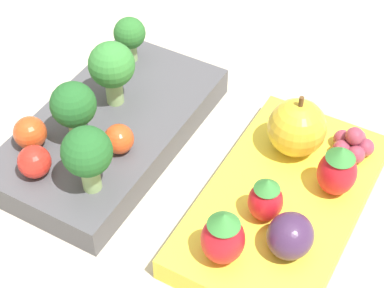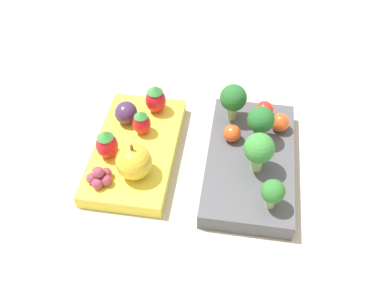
{
  "view_description": "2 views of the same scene",
  "coord_description": "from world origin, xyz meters",
  "px_view_note": "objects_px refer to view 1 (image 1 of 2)",
  "views": [
    {
      "loc": [
        -0.3,
        -0.18,
        0.41
      ],
      "look_at": [
        0.01,
        0.0,
        0.04
      ],
      "focal_mm": 60.0,
      "sensor_mm": 36.0,
      "label": 1
    },
    {
      "loc": [
        0.4,
        0.07,
        0.48
      ],
      "look_at": [
        0.01,
        0.0,
        0.04
      ],
      "focal_mm": 40.0,
      "sensor_mm": 36.0,
      "label": 2
    }
  ],
  "objects_px": {
    "apple": "(297,128)",
    "strawberry_0": "(266,199)",
    "broccoli_floret_1": "(87,154)",
    "broccoli_floret_2": "(74,107)",
    "cherry_tomato_1": "(30,133)",
    "broccoli_floret_3": "(112,67)",
    "cherry_tomato_2": "(119,139)",
    "broccoli_floret_0": "(130,35)",
    "plum": "(290,236)",
    "bento_box_fruit": "(282,203)",
    "cherry_tomato_0": "(34,162)",
    "grape_cluster": "(353,144)",
    "strawberry_2": "(338,170)",
    "strawberry_1": "(223,237)",
    "bento_box_savoury": "(111,130)"
  },
  "relations": [
    {
      "from": "cherry_tomato_0",
      "to": "cherry_tomato_2",
      "type": "relative_size",
      "value": 1.07
    },
    {
      "from": "broccoli_floret_3",
      "to": "apple",
      "type": "bearing_deg",
      "value": -78.56
    },
    {
      "from": "strawberry_1",
      "to": "broccoli_floret_3",
      "type": "bearing_deg",
      "value": 59.71
    },
    {
      "from": "broccoli_floret_3",
      "to": "cherry_tomato_2",
      "type": "relative_size",
      "value": 2.46
    },
    {
      "from": "apple",
      "to": "strawberry_0",
      "type": "relative_size",
      "value": 1.4
    },
    {
      "from": "bento_box_fruit",
      "to": "cherry_tomato_0",
      "type": "distance_m",
      "value": 0.2
    },
    {
      "from": "cherry_tomato_0",
      "to": "strawberry_0",
      "type": "distance_m",
      "value": 0.18
    },
    {
      "from": "broccoli_floret_2",
      "to": "grape_cluster",
      "type": "relative_size",
      "value": 1.64
    },
    {
      "from": "broccoli_floret_1",
      "to": "plum",
      "type": "distance_m",
      "value": 0.16
    },
    {
      "from": "bento_box_savoury",
      "to": "cherry_tomato_0",
      "type": "xyz_separation_m",
      "value": [
        -0.08,
        0.01,
        0.03
      ]
    },
    {
      "from": "bento_box_fruit",
      "to": "broccoli_floret_2",
      "type": "xyz_separation_m",
      "value": [
        -0.04,
        0.17,
        0.05
      ]
    },
    {
      "from": "broccoli_floret_1",
      "to": "grape_cluster",
      "type": "distance_m",
      "value": 0.22
    },
    {
      "from": "broccoli_floret_3",
      "to": "plum",
      "type": "height_order",
      "value": "broccoli_floret_3"
    },
    {
      "from": "broccoli_floret_0",
      "to": "broccoli_floret_1",
      "type": "height_order",
      "value": "broccoli_floret_1"
    },
    {
      "from": "bento_box_fruit",
      "to": "bento_box_savoury",
      "type": "bearing_deg",
      "value": 91.09
    },
    {
      "from": "bento_box_fruit",
      "to": "strawberry_2",
      "type": "distance_m",
      "value": 0.05
    },
    {
      "from": "strawberry_1",
      "to": "plum",
      "type": "distance_m",
      "value": 0.05
    },
    {
      "from": "broccoli_floret_1",
      "to": "broccoli_floret_2",
      "type": "distance_m",
      "value": 0.06
    },
    {
      "from": "cherry_tomato_0",
      "to": "apple",
      "type": "height_order",
      "value": "apple"
    },
    {
      "from": "broccoli_floret_3",
      "to": "cherry_tomato_2",
      "type": "height_order",
      "value": "broccoli_floret_3"
    },
    {
      "from": "broccoli_floret_0",
      "to": "grape_cluster",
      "type": "relative_size",
      "value": 1.3
    },
    {
      "from": "broccoli_floret_0",
      "to": "cherry_tomato_1",
      "type": "xyz_separation_m",
      "value": [
        -0.14,
        0.01,
        -0.02
      ]
    },
    {
      "from": "bento_box_fruit",
      "to": "apple",
      "type": "height_order",
      "value": "apple"
    },
    {
      "from": "bento_box_fruit",
      "to": "cherry_tomato_2",
      "type": "bearing_deg",
      "value": 102.1
    },
    {
      "from": "grape_cluster",
      "to": "strawberry_2",
      "type": "bearing_deg",
      "value": -176.64
    },
    {
      "from": "cherry_tomato_0",
      "to": "apple",
      "type": "relative_size",
      "value": 0.47
    },
    {
      "from": "broccoli_floret_2",
      "to": "strawberry_0",
      "type": "bearing_deg",
      "value": -86.67
    },
    {
      "from": "bento_box_savoury",
      "to": "strawberry_0",
      "type": "distance_m",
      "value": 0.16
    },
    {
      "from": "bento_box_fruit",
      "to": "cherry_tomato_1",
      "type": "xyz_separation_m",
      "value": [
        -0.06,
        0.2,
        0.03
      ]
    },
    {
      "from": "bento_box_fruit",
      "to": "strawberry_2",
      "type": "bearing_deg",
      "value": -51.25
    },
    {
      "from": "cherry_tomato_1",
      "to": "strawberry_2",
      "type": "bearing_deg",
      "value": -69.64
    },
    {
      "from": "broccoli_floret_0",
      "to": "plum",
      "type": "height_order",
      "value": "broccoli_floret_0"
    },
    {
      "from": "broccoli_floret_1",
      "to": "strawberry_0",
      "type": "bearing_deg",
      "value": -69.62
    },
    {
      "from": "cherry_tomato_1",
      "to": "grape_cluster",
      "type": "distance_m",
      "value": 0.26
    },
    {
      "from": "cherry_tomato_1",
      "to": "strawberry_1",
      "type": "distance_m",
      "value": 0.19
    },
    {
      "from": "strawberry_0",
      "to": "cherry_tomato_1",
      "type": "bearing_deg",
      "value": 100.04
    },
    {
      "from": "apple",
      "to": "strawberry_0",
      "type": "xyz_separation_m",
      "value": [
        -0.08,
        -0.01,
        -0.0
      ]
    },
    {
      "from": "bento_box_fruit",
      "to": "grape_cluster",
      "type": "relative_size",
      "value": 5.94
    },
    {
      "from": "bento_box_fruit",
      "to": "broccoli_floret_0",
      "type": "xyz_separation_m",
      "value": [
        0.07,
        0.19,
        0.04
      ]
    },
    {
      "from": "bento_box_fruit",
      "to": "apple",
      "type": "bearing_deg",
      "value": 15.7
    },
    {
      "from": "broccoli_floret_0",
      "to": "cherry_tomato_1",
      "type": "bearing_deg",
      "value": 177.44
    },
    {
      "from": "cherry_tomato_1",
      "to": "strawberry_0",
      "type": "height_order",
      "value": "strawberry_0"
    },
    {
      "from": "cherry_tomato_0",
      "to": "strawberry_0",
      "type": "height_order",
      "value": "strawberry_0"
    },
    {
      "from": "bento_box_savoury",
      "to": "strawberry_2",
      "type": "relative_size",
      "value": 4.71
    },
    {
      "from": "cherry_tomato_0",
      "to": "bento_box_fruit",
      "type": "bearing_deg",
      "value": -64.63
    },
    {
      "from": "bento_box_savoury",
      "to": "cherry_tomato_1",
      "type": "relative_size",
      "value": 8.07
    },
    {
      "from": "bento_box_fruit",
      "to": "broccoli_floret_2",
      "type": "bearing_deg",
      "value": 101.85
    },
    {
      "from": "broccoli_floret_2",
      "to": "bento_box_fruit",
      "type": "bearing_deg",
      "value": -78.15
    },
    {
      "from": "bento_box_savoury",
      "to": "broccoli_floret_3",
      "type": "height_order",
      "value": "broccoli_floret_3"
    },
    {
      "from": "broccoli_floret_3",
      "to": "strawberry_2",
      "type": "bearing_deg",
      "value": -88.08
    }
  ]
}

